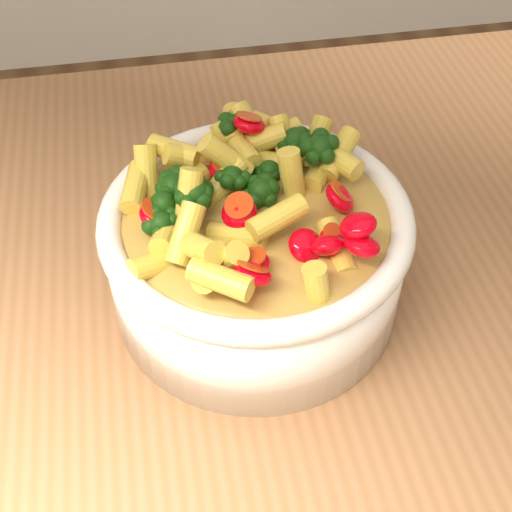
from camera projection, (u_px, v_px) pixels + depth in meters
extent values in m
cube|color=#A36C45|center=(390.00, 321.00, 0.58)|extent=(1.20, 0.80, 0.04)
cylinder|color=white|center=(256.00, 260.00, 0.54)|extent=(0.22, 0.22, 0.09)
ellipsoid|color=white|center=(256.00, 284.00, 0.56)|extent=(0.20, 0.20, 0.03)
torus|color=white|center=(256.00, 218.00, 0.51)|extent=(0.23, 0.23, 0.02)
ellipsoid|color=#E3A84D|center=(256.00, 218.00, 0.51)|extent=(0.20, 0.20, 0.02)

